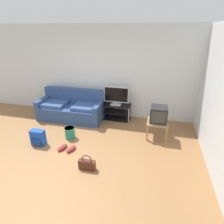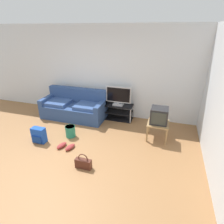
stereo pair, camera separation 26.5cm
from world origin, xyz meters
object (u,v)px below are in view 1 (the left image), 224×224
Objects in this scene: flat_tv at (116,96)px; tv_stand at (116,112)px; couch at (72,108)px; sneakers_pair at (67,148)px; crt_tv at (159,114)px; backpack at (38,138)px; cleaning_bucket at (70,132)px; side_table at (157,124)px; handbag at (87,164)px.

tv_stand is at bearing 90.00° from flat_tv.
couch is 1.73m from sneakers_pair.
crt_tv is at bearing 28.85° from sneakers_pair.
flat_tv is 1.82× the size of crt_tv.
backpack is at bearing -129.32° from tv_stand.
cleaning_bucket is at bearing 59.16° from backpack.
couch is 6.66× the size of cleaning_bucket.
side_table reaches higher than cleaning_bucket.
backpack is at bearing -129.67° from flat_tv.
tv_stand is 1.51m from crt_tv.
tv_stand reaches higher than backpack.
side_table is 2.94m from backpack.
cleaning_bucket is at bearing -164.31° from crt_tv.
backpack is 0.76m from cleaning_bucket.
side_table is 2.06m from handbag.
backpack is (-0.15, -1.56, -0.13)m from couch.
couch is at bearing -168.69° from tv_stand.
tv_stand is at bearing 68.09° from sneakers_pair.
side_table is at bearing 15.29° from cleaning_bucket.
cleaning_bucket is 0.53m from sneakers_pair.
backpack is at bearing -95.64° from couch.
tv_stand is at bearing 11.31° from couch.
crt_tv is 2.35m from sneakers_pair.
couch is 4.72× the size of crt_tv.
side_table is at bearing -32.43° from tv_stand.
handbag is (-0.06, -2.36, -0.12)m from tv_stand.
backpack is 0.92× the size of sneakers_pair.
cleaning_bucket is at bearing 106.27° from sneakers_pair.
handbag is at bearing -35.54° from sneakers_pair.
tv_stand is at bearing 56.83° from cleaning_bucket.
cleaning_bucket is at bearing -164.71° from side_table.
couch is 1.43m from flat_tv.
flat_tv is at bearing 72.25° from backpack.
couch is 1.57m from backpack.
sneakers_pair is at bearing 144.46° from handbag.
couch is 3.77× the size of side_table.
backpack is (-2.74, -1.06, -0.44)m from crt_tv.
side_table reaches higher than sneakers_pair.
couch reaches higher than sneakers_pair.
cleaning_bucket is at bearing 130.15° from handbag.
handbag is at bearing -49.85° from cleaning_bucket.
backpack is at bearing 177.00° from sneakers_pair.
tv_stand is 2.60× the size of handbag.
couch is 4.66× the size of sneakers_pair.
cleaning_bucket is (0.45, -1.10, -0.16)m from couch.
flat_tv is 1.45m from crt_tv.
couch reaches higher than cleaning_bucket.
backpack is 1.15× the size of handbag.
flat_tv reaches higher than crt_tv.
sneakers_pair is (-0.69, 0.49, -0.07)m from handbag.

